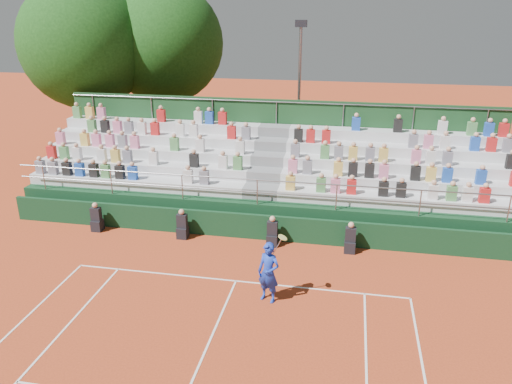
% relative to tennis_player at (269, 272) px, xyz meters
% --- Properties ---
extents(ground, '(90.00, 90.00, 0.00)m').
position_rel_tennis_player_xyz_m(ground, '(-1.22, 0.89, -0.96)').
color(ground, '#B1401D').
rests_on(ground, ground).
extents(courtside_wall, '(20.00, 0.15, 1.00)m').
position_rel_tennis_player_xyz_m(courtside_wall, '(-1.22, 4.09, -0.46)').
color(courtside_wall, black).
rests_on(courtside_wall, ground).
extents(line_officials, '(10.27, 0.40, 1.19)m').
position_rel_tennis_player_xyz_m(line_officials, '(-2.38, 3.64, -0.48)').
color(line_officials, black).
rests_on(line_officials, ground).
extents(grandstand, '(20.00, 5.20, 4.40)m').
position_rel_tennis_player_xyz_m(grandstand, '(-1.23, 7.32, 0.13)').
color(grandstand, black).
rests_on(grandstand, ground).
extents(tennis_player, '(0.94, 0.67, 2.22)m').
position_rel_tennis_player_xyz_m(tennis_player, '(0.00, 0.00, 0.00)').
color(tennis_player, '#1734B0').
rests_on(tennis_player, ground).
extents(tree_west, '(6.78, 6.78, 9.81)m').
position_rel_tennis_player_xyz_m(tree_west, '(-12.01, 12.40, 5.44)').
color(tree_west, '#341F13').
rests_on(tree_west, ground).
extents(tree_east, '(6.66, 6.66, 9.70)m').
position_rel_tennis_player_xyz_m(tree_east, '(-8.45, 14.66, 5.40)').
color(tree_east, '#341F13').
rests_on(tree_east, ground).
extents(floodlight_mast, '(0.60, 0.25, 7.67)m').
position_rel_tennis_player_xyz_m(floodlight_mast, '(-0.67, 13.75, 3.54)').
color(floodlight_mast, gray).
rests_on(floodlight_mast, ground).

